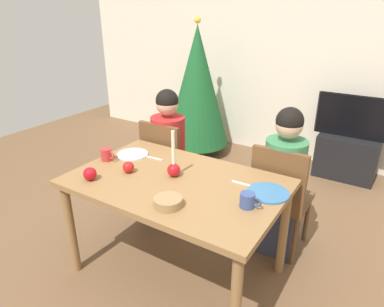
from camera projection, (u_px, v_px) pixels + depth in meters
name	position (u px, v px, depth m)	size (l,w,h in m)	color
ground_plane	(178.00, 270.00, 2.55)	(7.68, 7.68, 0.00)	brown
back_wall	(300.00, 53.00, 4.06)	(6.40, 0.10, 2.60)	beige
dining_table	(176.00, 191.00, 2.28)	(1.40, 0.90, 0.75)	olive
chair_left	(167.00, 163.00, 3.07)	(0.40, 0.40, 0.90)	brown
chair_right	(280.00, 194.00, 2.56)	(0.40, 0.40, 0.90)	brown
person_left_child	(169.00, 156.00, 3.08)	(0.30, 0.30, 1.17)	#33384C
person_right_child	(282.00, 185.00, 2.56)	(0.30, 0.30, 1.17)	#33384C
tv_stand	(347.00, 157.00, 3.87)	(0.64, 0.40, 0.48)	black
tv	(354.00, 117.00, 3.69)	(0.79, 0.05, 0.46)	black
christmas_tree	(197.00, 87.00, 4.28)	(0.82, 0.82, 1.70)	brown
candle_centerpiece	(174.00, 167.00, 2.28)	(0.09, 0.09, 0.32)	red
plate_left	(133.00, 154.00, 2.63)	(0.24, 0.24, 0.01)	silver
plate_right	(268.00, 193.00, 2.09)	(0.26, 0.26, 0.01)	teal
mug_left	(107.00, 155.00, 2.53)	(0.12, 0.08, 0.09)	#B72D2D
mug_right	(248.00, 200.00, 1.94)	(0.13, 0.09, 0.09)	#33477F
fork_left	(153.00, 158.00, 2.58)	(0.18, 0.01, 0.01)	silver
fork_right	(245.00, 184.00, 2.19)	(0.18, 0.01, 0.01)	silver
bowl_walnuts	(168.00, 202.00, 1.95)	(0.17, 0.17, 0.05)	#99754C
apple_near_candle	(90.00, 174.00, 2.24)	(0.09, 0.09, 0.09)	#B41019
apple_by_left_plate	(128.00, 167.00, 2.34)	(0.08, 0.08, 0.08)	red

